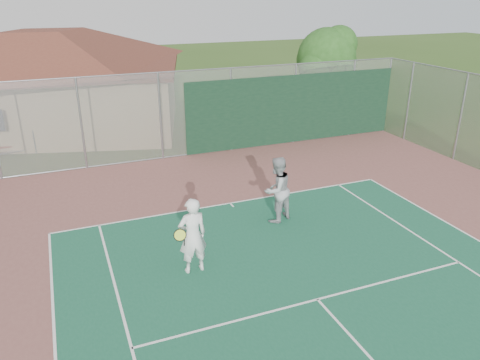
% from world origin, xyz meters
% --- Properties ---
extents(back_fence, '(20.08, 0.11, 3.53)m').
position_xyz_m(back_fence, '(2.11, 16.98, 1.67)').
color(back_fence, gray).
rests_on(back_fence, ground).
extents(side_fence_right, '(0.08, 9.00, 3.50)m').
position_xyz_m(side_fence_right, '(10.00, 12.50, 1.75)').
color(side_fence_right, gray).
rests_on(side_fence_right, ground).
extents(clubhouse, '(14.81, 11.83, 5.59)m').
position_xyz_m(clubhouse, '(-4.95, 23.52, 2.84)').
color(clubhouse, tan).
rests_on(clubhouse, ground).
extents(tree, '(3.47, 3.29, 4.85)m').
position_xyz_m(tree, '(8.29, 19.73, 3.19)').
color(tree, '#3E2816').
rests_on(tree, ground).
extents(player_white_front, '(0.92, 0.66, 1.93)m').
position_xyz_m(player_white_front, '(-2.22, 8.55, 0.97)').
color(player_white_front, silver).
rests_on(player_white_front, ground).
extents(player_grey_back, '(1.18, 1.07, 1.98)m').
position_xyz_m(player_grey_back, '(0.85, 10.25, 0.99)').
color(player_grey_back, '#9A9C9F').
rests_on(player_grey_back, ground).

